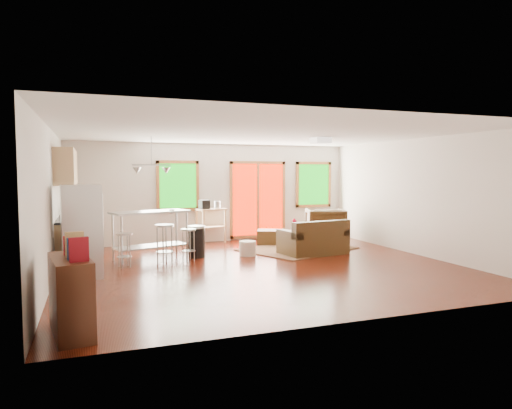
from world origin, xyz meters
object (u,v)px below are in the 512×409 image
object	(u,v)px
loveseat	(314,241)
refrigerator	(82,231)
island	(151,226)
ottoman	(268,237)
armchair	(325,224)
rug	(298,249)
coffee_table	(307,232)
kitchen_cart	(210,213)

from	to	relation	value
loveseat	refrigerator	bearing A→B (deg)	179.24
loveseat	island	xyz separation A→B (m)	(-3.53, 0.70, 0.40)
loveseat	ottoman	world-z (taller)	loveseat
armchair	refrigerator	xyz separation A→B (m)	(-5.94, -2.12, 0.32)
rug	coffee_table	world-z (taller)	coffee_table
loveseat	armchair	bearing A→B (deg)	45.13
loveseat	coffee_table	bearing A→B (deg)	63.37
island	refrigerator	bearing A→B (deg)	-134.44
island	kitchen_cart	xyz separation A→B (m)	(1.73, 1.70, 0.07)
rug	kitchen_cart	xyz separation A→B (m)	(-1.73, 1.70, 0.76)
rug	loveseat	xyz separation A→B (m)	(0.08, -0.71, 0.29)
armchair	ottoman	world-z (taller)	armchair
armchair	rug	bearing A→B (deg)	52.11
island	armchair	bearing A→B (deg)	9.31
rug	kitchen_cart	size ratio (longest dim) A/B	2.15
rug	island	xyz separation A→B (m)	(-3.46, -0.01, 0.69)
refrigerator	armchair	bearing A→B (deg)	14.83
rug	island	world-z (taller)	island
rug	refrigerator	bearing A→B (deg)	-164.01
rug	loveseat	bearing A→B (deg)	-83.95
refrigerator	island	world-z (taller)	refrigerator
loveseat	kitchen_cart	size ratio (longest dim) A/B	1.38
loveseat	refrigerator	size ratio (longest dim) A/B	0.96
kitchen_cart	rug	bearing A→B (deg)	-44.48
loveseat	coffee_table	world-z (taller)	loveseat
ottoman	armchair	bearing A→B (deg)	-7.60
armchair	refrigerator	bearing A→B (deg)	38.67
refrigerator	kitchen_cart	distance (m)	4.34
rug	coffee_table	distance (m)	0.67
coffee_table	armchair	bearing A→B (deg)	26.62
loveseat	armchair	world-z (taller)	armchair
armchair	kitchen_cart	bearing A→B (deg)	0.75
coffee_table	armchair	size ratio (longest dim) A/B	1.15
armchair	island	world-z (taller)	island
ottoman	island	distance (m)	3.26
ottoman	refrigerator	size ratio (longest dim) A/B	0.34
ottoman	refrigerator	distance (m)	5.03
loveseat	kitchen_cart	bearing A→B (deg)	118.31
armchair	ottoman	bearing A→B (deg)	11.42
armchair	kitchen_cart	distance (m)	3.04
coffee_table	kitchen_cart	distance (m)	2.56
armchair	refrigerator	size ratio (longest dim) A/B	0.61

